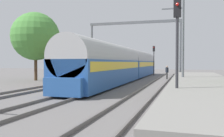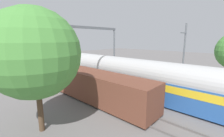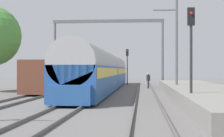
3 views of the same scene
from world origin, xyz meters
name	(u,v)px [view 3 (image 3 of 3)]	position (x,y,z in m)	size (l,w,h in m)	color
ground	(82,102)	(0.00, 0.00, 0.00)	(120.00, 120.00, 0.00)	slate
track_far_west	(18,100)	(-4.24, 0.00, 0.08)	(1.52, 60.00, 0.16)	#5E5A57
track_west	(82,100)	(0.00, 0.00, 0.08)	(1.52, 60.00, 0.16)	#5E5A57
track_east	(147,101)	(4.24, 0.00, 0.08)	(1.52, 60.00, 0.16)	#5E5A57
platform	(202,93)	(8.06, 2.00, 0.45)	(4.40, 28.00, 0.90)	gray
passenger_train	(104,71)	(0.00, 12.63, 1.97)	(2.93, 32.85, 3.82)	#28569E
freight_car	(56,76)	(-4.24, 9.82, 1.47)	(2.80, 13.00, 2.70)	brown
person_crossing	(148,79)	(4.61, 15.58, 1.03)	(0.41, 0.47, 1.73)	#292929
railway_signal_near	(191,45)	(6.42, -4.23, 3.35)	(0.36, 0.30, 5.25)	#2D2D33
railway_signal_far	(127,62)	(1.92, 23.89, 3.13)	(0.36, 0.30, 4.86)	#2D2D33
catenary_gantry	(108,39)	(0.00, 16.75, 5.66)	(12.88, 0.28, 7.86)	slate
catenary_pole_east_mid	(176,44)	(6.59, 5.17, 4.15)	(1.90, 0.20, 8.00)	slate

